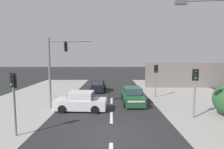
# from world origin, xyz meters

# --- Properties ---
(ground_plane) EXTENTS (140.00, 140.00, 0.00)m
(ground_plane) POSITION_xyz_m (0.00, 0.00, 0.00)
(ground_plane) COLOR #28282B
(lane_dash_mid) EXTENTS (0.20, 2.40, 0.01)m
(lane_dash_mid) POSITION_xyz_m (0.00, 3.00, 0.00)
(lane_dash_mid) COLOR silver
(lane_dash_mid) RESTS_ON ground
(lane_dash_far) EXTENTS (0.20, 2.40, 0.01)m
(lane_dash_far) POSITION_xyz_m (0.00, 8.00, 0.00)
(lane_dash_far) COLOR silver
(lane_dash_far) RESTS_ON ground
(kerb_left_verge) EXTENTS (8.00, 40.00, 0.02)m
(kerb_left_verge) POSITION_xyz_m (-8.50, 4.00, 0.01)
(kerb_left_verge) COLOR #A39E99
(kerb_left_verge) RESTS_ON ground
(traffic_signal_mast) EXTENTS (3.69, 0.44, 6.00)m
(traffic_signal_mast) POSITION_xyz_m (-4.67, 5.22, 3.83)
(traffic_signal_mast) COLOR slate
(traffic_signal_mast) RESTS_ON ground
(pedestal_signal_right_kerb) EXTENTS (0.44, 0.30, 3.56)m
(pedestal_signal_right_kerb) POSITION_xyz_m (5.97, 2.91, 2.42)
(pedestal_signal_right_kerb) COLOR slate
(pedestal_signal_right_kerb) RESTS_ON ground
(pedestal_signal_left_kerb) EXTENTS (0.43, 0.31, 3.56)m
(pedestal_signal_left_kerb) POSITION_xyz_m (-5.31, -0.03, 2.42)
(pedestal_signal_left_kerb) COLOR slate
(pedestal_signal_left_kerb) RESTS_ON ground
(pedestal_signal_far_median) EXTENTS (0.44, 0.31, 3.56)m
(pedestal_signal_far_median) POSITION_xyz_m (4.83, 9.49, 2.42)
(pedestal_signal_far_median) COLOR slate
(pedestal_signal_far_median) RESTS_ON ground
(shopfront_wall_far) EXTENTS (12.00, 1.00, 3.60)m
(shopfront_wall_far) POSITION_xyz_m (11.00, 16.00, 1.80)
(shopfront_wall_far) COLOR gray
(shopfront_wall_far) RESTS_ON ground
(sedan_kerbside_parked) EXTENTS (1.99, 4.29, 1.56)m
(sedan_kerbside_parked) POSITION_xyz_m (1.99, 6.90, 0.70)
(sedan_kerbside_parked) COLOR #235633
(sedan_kerbside_parked) RESTS_ON ground
(sedan_crossing_left) EXTENTS (4.32, 2.05, 1.56)m
(sedan_crossing_left) POSITION_xyz_m (-2.53, 4.78, 0.70)
(sedan_crossing_left) COLOR silver
(sedan_crossing_left) RESTS_ON ground
(hatchback_oncoming_near) EXTENTS (1.84, 3.67, 1.53)m
(hatchback_oncoming_near) POSITION_xyz_m (-1.73, 12.90, 0.70)
(hatchback_oncoming_near) COLOR black
(hatchback_oncoming_near) RESTS_ON ground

